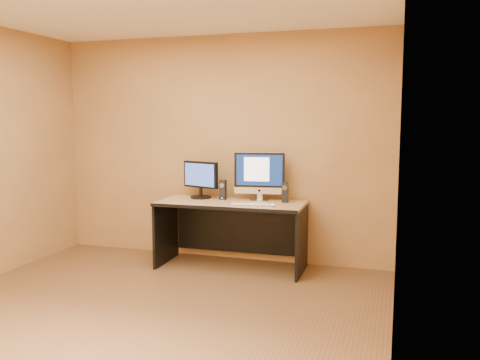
# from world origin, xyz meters

# --- Properties ---
(floor) EXTENTS (4.00, 4.00, 0.00)m
(floor) POSITION_xyz_m (0.00, 0.00, 0.00)
(floor) COLOR brown
(floor) RESTS_ON ground
(walls) EXTENTS (4.00, 4.00, 2.60)m
(walls) POSITION_xyz_m (0.00, 0.00, 1.30)
(walls) COLOR #AC7C45
(walls) RESTS_ON ground
(desk) EXTENTS (1.62, 0.73, 0.74)m
(desk) POSITION_xyz_m (0.26, 1.61, 0.37)
(desk) COLOR tan
(desk) RESTS_ON ground
(imac) EXTENTS (0.59, 0.28, 0.55)m
(imac) POSITION_xyz_m (0.53, 1.77, 1.02)
(imac) COLOR #B8B8BD
(imac) RESTS_ON desk
(second_monitor) EXTENTS (0.53, 0.38, 0.42)m
(second_monitor) POSITION_xyz_m (-0.15, 1.75, 0.95)
(second_monitor) COLOR black
(second_monitor) RESTS_ON desk
(speaker_left) EXTENTS (0.07, 0.07, 0.22)m
(speaker_left) POSITION_xyz_m (0.12, 1.73, 0.85)
(speaker_left) COLOR black
(speaker_left) RESTS_ON desk
(speaker_right) EXTENTS (0.08, 0.08, 0.22)m
(speaker_right) POSITION_xyz_m (0.83, 1.75, 0.85)
(speaker_right) COLOR black
(speaker_right) RESTS_ON desk
(keyboard) EXTENTS (0.44, 0.20, 0.02)m
(keyboard) POSITION_xyz_m (0.53, 1.44, 0.75)
(keyboard) COLOR #B1B2B6
(keyboard) RESTS_ON desk
(mouse) EXTENTS (0.07, 0.11, 0.04)m
(mouse) POSITION_xyz_m (0.77, 1.45, 0.76)
(mouse) COLOR white
(mouse) RESTS_ON desk
(cable_a) EXTENTS (0.12, 0.19, 0.01)m
(cable_a) POSITION_xyz_m (0.56, 1.85, 0.74)
(cable_a) COLOR black
(cable_a) RESTS_ON desk
(cable_b) EXTENTS (0.08, 0.17, 0.01)m
(cable_b) POSITION_xyz_m (0.46, 1.88, 0.74)
(cable_b) COLOR black
(cable_b) RESTS_ON desk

